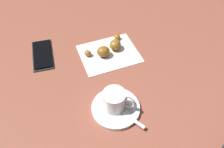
{
  "coord_description": "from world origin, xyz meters",
  "views": [
    {
      "loc": [
        0.43,
        -0.13,
        0.54
      ],
      "look_at": [
        -0.0,
        0.02,
        0.02
      ],
      "focal_mm": 36.46,
      "sensor_mm": 36.0,
      "label": 1
    }
  ],
  "objects_px": {
    "sugar_packet": "(123,100)",
    "cell_phone": "(42,54)",
    "saucer": "(116,108)",
    "napkin": "(109,53)",
    "croissant": "(108,47)",
    "espresso_cup": "(115,100)",
    "teaspoon": "(117,109)"
  },
  "relations": [
    {
      "from": "espresso_cup",
      "to": "saucer",
      "type": "bearing_deg",
      "value": 20.08
    },
    {
      "from": "teaspoon",
      "to": "croissant",
      "type": "distance_m",
      "value": 0.24
    },
    {
      "from": "teaspoon",
      "to": "cell_phone",
      "type": "relative_size",
      "value": 0.81
    },
    {
      "from": "sugar_packet",
      "to": "cell_phone",
      "type": "height_order",
      "value": "sugar_packet"
    },
    {
      "from": "espresso_cup",
      "to": "napkin",
      "type": "height_order",
      "value": "espresso_cup"
    },
    {
      "from": "saucer",
      "to": "napkin",
      "type": "bearing_deg",
      "value": 166.71
    },
    {
      "from": "teaspoon",
      "to": "sugar_packet",
      "type": "distance_m",
      "value": 0.03
    },
    {
      "from": "sugar_packet",
      "to": "teaspoon",
      "type": "bearing_deg",
      "value": 88.43
    },
    {
      "from": "espresso_cup",
      "to": "teaspoon",
      "type": "distance_m",
      "value": 0.03
    },
    {
      "from": "sugar_packet",
      "to": "croissant",
      "type": "relative_size",
      "value": 0.47
    },
    {
      "from": "napkin",
      "to": "espresso_cup",
      "type": "bearing_deg",
      "value": -13.91
    },
    {
      "from": "teaspoon",
      "to": "cell_phone",
      "type": "xyz_separation_m",
      "value": [
        -0.29,
        -0.17,
        -0.01
      ]
    },
    {
      "from": "espresso_cup",
      "to": "napkin",
      "type": "relative_size",
      "value": 0.42
    },
    {
      "from": "napkin",
      "to": "cell_phone",
      "type": "height_order",
      "value": "cell_phone"
    },
    {
      "from": "saucer",
      "to": "espresso_cup",
      "type": "xyz_separation_m",
      "value": [
        -0.0,
        -0.0,
        0.03
      ]
    },
    {
      "from": "napkin",
      "to": "croissant",
      "type": "relative_size",
      "value": 1.29
    },
    {
      "from": "saucer",
      "to": "espresso_cup",
      "type": "bearing_deg",
      "value": -159.92
    },
    {
      "from": "sugar_packet",
      "to": "cell_phone",
      "type": "relative_size",
      "value": 0.46
    },
    {
      "from": "sugar_packet",
      "to": "napkin",
      "type": "bearing_deg",
      "value": -53.19
    },
    {
      "from": "saucer",
      "to": "napkin",
      "type": "height_order",
      "value": "saucer"
    },
    {
      "from": "saucer",
      "to": "teaspoon",
      "type": "height_order",
      "value": "teaspoon"
    },
    {
      "from": "saucer",
      "to": "cell_phone",
      "type": "bearing_deg",
      "value": -149.64
    },
    {
      "from": "croissant",
      "to": "cell_phone",
      "type": "xyz_separation_m",
      "value": [
        -0.05,
        -0.22,
        -0.02
      ]
    },
    {
      "from": "espresso_cup",
      "to": "napkin",
      "type": "xyz_separation_m",
      "value": [
        -0.21,
        0.05,
        -0.04
      ]
    },
    {
      "from": "napkin",
      "to": "cell_phone",
      "type": "bearing_deg",
      "value": -106.54
    },
    {
      "from": "espresso_cup",
      "to": "teaspoon",
      "type": "relative_size",
      "value": 0.67
    },
    {
      "from": "saucer",
      "to": "croissant",
      "type": "distance_m",
      "value": 0.24
    },
    {
      "from": "cell_phone",
      "to": "saucer",
      "type": "bearing_deg",
      "value": 30.36
    },
    {
      "from": "espresso_cup",
      "to": "croissant",
      "type": "height_order",
      "value": "espresso_cup"
    },
    {
      "from": "napkin",
      "to": "croissant",
      "type": "distance_m",
      "value": 0.02
    },
    {
      "from": "saucer",
      "to": "teaspoon",
      "type": "xyz_separation_m",
      "value": [
        0.01,
        0.0,
        0.01
      ]
    },
    {
      "from": "sugar_packet",
      "to": "cell_phone",
      "type": "xyz_separation_m",
      "value": [
        -0.27,
        -0.19,
        -0.01
      ]
    }
  ]
}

